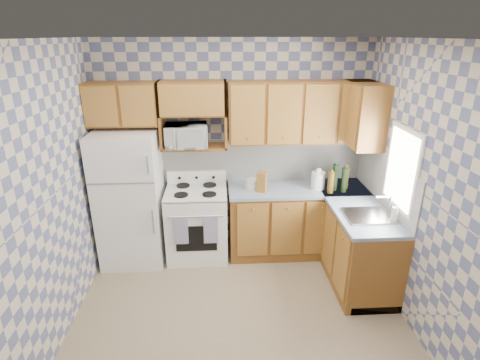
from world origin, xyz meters
The scene contains 30 objects.
floor centered at (0.00, 0.00, 0.00)m, with size 3.40×3.40×0.00m, color #816A53.
back_wall centered at (0.00, 1.60, 1.35)m, with size 3.40×0.02×2.70m, color slate.
right_wall centered at (1.70, 0.00, 1.35)m, with size 0.02×3.20×2.70m, color slate.
backsplash_back centered at (0.40, 1.59, 1.20)m, with size 2.60×0.01×0.56m, color white.
backsplash_right centered at (1.69, 0.80, 1.20)m, with size 0.01×1.60×0.56m, color white.
refrigerator centered at (-1.27, 1.25, 0.84)m, with size 0.75×0.70×1.68m, color white.
stove_body centered at (-0.47, 1.28, 0.45)m, with size 0.76×0.65×0.90m, color white.
cooktop centered at (-0.47, 1.28, 0.91)m, with size 0.76×0.65×0.03m, color silver.
backguard centered at (-0.47, 1.55, 1.00)m, with size 0.76×0.08×0.17m, color white.
dish_towel_left centered at (-0.65, 0.93, 0.55)m, with size 0.17×0.03×0.36m, color navy.
dish_towel_right centered at (-0.29, 0.93, 0.55)m, with size 0.17×0.03×0.36m, color navy.
base_cabinets_back centered at (0.82, 1.30, 0.44)m, with size 1.75×0.60×0.88m, color brown.
base_cabinets_right centered at (1.40, 0.80, 0.44)m, with size 0.60×1.60×0.88m, color brown.
countertop_back centered at (0.82, 1.30, 0.90)m, with size 1.77×0.63×0.04m, color slate.
countertop_right centered at (1.40, 0.80, 0.90)m, with size 0.63×1.60×0.04m, color slate.
upper_cabinets_back centered at (0.82, 1.44, 1.85)m, with size 1.75×0.33×0.74m, color brown.
upper_cabinets_fridge centered at (-1.29, 1.44, 1.97)m, with size 0.82×0.33×0.50m, color brown.
upper_cabinets_right centered at (1.53, 1.25, 1.85)m, with size 0.33×0.70×0.74m, color brown.
microwave_shelf centered at (-0.47, 1.44, 1.44)m, with size 0.80×0.33×0.03m, color brown.
microwave centered at (-0.56, 1.39, 1.59)m, with size 0.50×0.34×0.28m, color white.
sink centered at (1.40, 0.45, 0.93)m, with size 0.48×0.40×0.03m, color #B7B7BC.
window centered at (1.69, 0.45, 1.45)m, with size 0.02×0.66×0.86m, color silver.
bottle_0 centered at (1.25, 1.19, 1.09)m, with size 0.07×0.07×0.33m, color black.
bottle_1 centered at (1.35, 1.13, 1.07)m, with size 0.07×0.07×0.31m, color black.
bottle_2 centered at (1.40, 1.23, 1.06)m, with size 0.07×0.07×0.29m, color #5C3F11.
bottle_3 centered at (1.18, 1.11, 1.05)m, with size 0.07×0.07×0.27m, color #5C3F11.
knife_block centered at (0.35, 1.20, 1.04)m, with size 0.11×0.11×0.25m, color brown.
electric_kettle centered at (1.05, 1.24, 1.03)m, with size 0.17×0.17×0.21m, color white.
food_containers centered at (0.24, 1.29, 0.98)m, with size 0.18×0.18×0.12m, color beige, non-canonical shape.
soap_bottle centered at (1.61, 0.31, 1.01)m, with size 0.06×0.06×0.17m, color beige.
Camera 1 is at (-0.17, -3.04, 2.73)m, focal length 28.00 mm.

